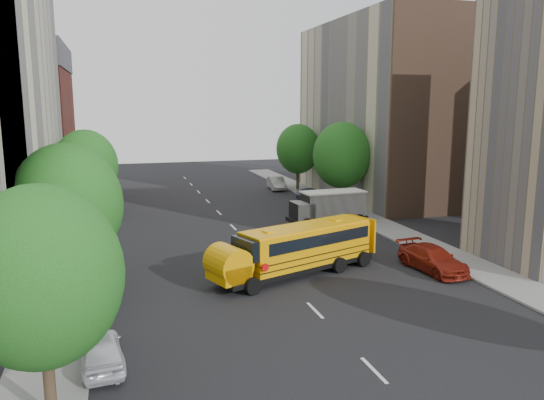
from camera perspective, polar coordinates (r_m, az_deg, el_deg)
name	(u,v)px	position (r m, az deg, el deg)	size (l,w,h in m)	color
ground	(268,263)	(32.90, -0.41, -6.77)	(120.00, 120.00, 0.00)	black
sidewalk_left	(76,255)	(36.60, -20.37, -5.57)	(3.00, 80.00, 0.12)	slate
sidewalk_right	(394,231)	(41.73, 13.00, -3.28)	(3.00, 80.00, 0.12)	slate
lane_markings	(233,227)	(42.27, -4.18, -2.94)	(0.15, 64.00, 0.01)	silver
building_left_redbrick	(17,136)	(59.04, -25.70, 6.21)	(10.00, 15.00, 13.00)	maroon
building_right_far	(381,111)	(56.89, 11.65, 9.41)	(10.00, 22.00, 18.00)	beige
building_right_sidewall	(444,112)	(47.47, 17.97, 9.00)	(10.10, 0.30, 18.00)	brown
street_tree_0	(41,277)	(17.12, -23.60, -7.58)	(4.80, 4.80, 7.41)	#38281C
street_tree_1	(67,205)	(26.73, -21.14, -0.53)	(5.12, 5.12, 7.90)	#38281C
street_tree_2	(86,166)	(44.54, -19.39, 3.48)	(4.99, 4.99, 7.71)	#38281C
street_tree_4	(342,155)	(48.64, 7.50, 4.79)	(5.25, 5.25, 8.10)	#38281C
street_tree_5	(298,149)	(59.78, 2.81, 5.51)	(4.86, 4.86, 7.51)	#38281C
school_bus	(296,248)	(30.28, 2.55, -5.15)	(10.28, 5.64, 2.86)	black
safari_truck	(328,207)	(43.09, 6.04, -0.76)	(6.51, 2.71, 2.73)	black
parked_car_0	(101,350)	(21.38, -17.93, -15.09)	(1.56, 3.87, 1.32)	silver
parked_car_1	(107,219)	(43.83, -17.33, -1.95)	(1.53, 4.40, 1.45)	white
parked_car_2	(108,194)	(56.31, -17.20, 0.60)	(2.12, 4.60, 1.28)	black
parked_car_3	(433,259)	(32.57, 16.90, -6.08)	(2.03, 5.00, 1.45)	maroon
parked_car_4	(312,196)	(52.15, 4.30, 0.44)	(1.82, 4.52, 1.54)	#303A54
parked_car_5	(276,183)	(60.76, 0.47, 1.84)	(1.56, 4.48, 1.48)	#9E9F9A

